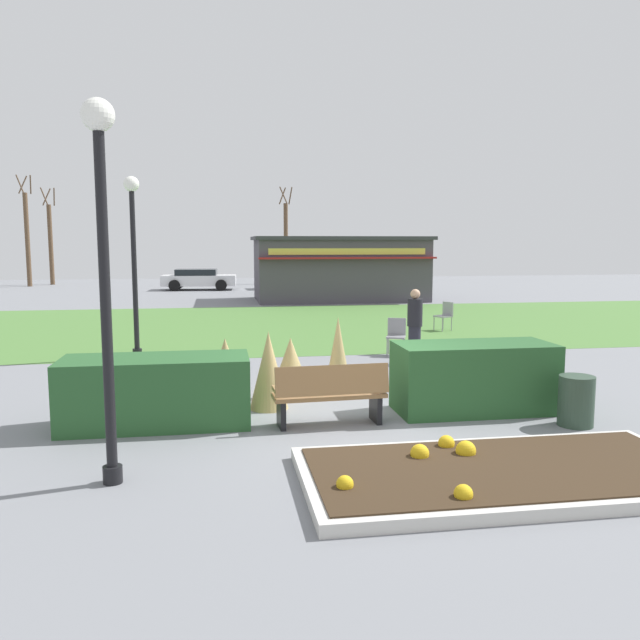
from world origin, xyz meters
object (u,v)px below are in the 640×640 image
(parked_car_west_slot, at_px, (198,279))
(person_strolling, at_px, (415,326))
(cafe_chair_west, at_px, (445,314))
(tree_left_bg, at_px, (27,237))
(food_kiosk, at_px, (339,268))
(lamppost_mid, at_px, (133,245))
(park_bench, at_px, (330,394))
(parked_car_center_slot, at_px, (293,278))
(tree_right_bg, at_px, (286,241))
(tree_center_bg, at_px, (51,242))
(lamppost_near, at_px, (103,247))
(cafe_chair_east, at_px, (396,333))
(trash_bin, at_px, (576,401))

(parked_car_west_slot, bearing_deg, person_strolling, -76.86)
(cafe_chair_west, height_order, tree_left_bg, tree_left_bg)
(food_kiosk, relative_size, cafe_chair_west, 9.17)
(lamppost_mid, height_order, food_kiosk, lamppost_mid)
(lamppost_mid, relative_size, cafe_chair_west, 4.79)
(food_kiosk, distance_m, person_strolling, 16.04)
(park_bench, relative_size, cafe_chair_west, 1.94)
(cafe_chair_west, distance_m, person_strolling, 5.68)
(cafe_chair_west, relative_size, tree_left_bg, 0.13)
(parked_car_center_slot, height_order, tree_right_bg, tree_right_bg)
(tree_center_bg, bearing_deg, parked_car_west_slot, -32.89)
(tree_right_bg, bearing_deg, food_kiosk, -84.44)
(tree_left_bg, xyz_separation_m, tree_center_bg, (0.96, 1.60, -0.31))
(tree_center_bg, bearing_deg, parked_car_center_slot, -22.28)
(park_bench, height_order, cafe_chair_west, park_bench)
(lamppost_near, distance_m, person_strolling, 8.68)
(cafe_chair_east, xyz_separation_m, parked_car_west_slot, (-5.41, 22.43, 0.12))
(park_bench, xyz_separation_m, trash_bin, (3.63, -0.58, -0.10))
(person_strolling, bearing_deg, tree_right_bg, -97.28)
(lamppost_near, height_order, lamppost_mid, same)
(tree_right_bg, bearing_deg, cafe_chair_west, -83.96)
(person_strolling, relative_size, tree_right_bg, 0.27)
(lamppost_mid, xyz_separation_m, parked_car_center_slot, (6.34, 21.75, -2.03))
(person_strolling, bearing_deg, park_bench, 51.80)
(lamppost_near, xyz_separation_m, parked_car_west_slot, (0.09, 29.96, -2.03))
(food_kiosk, bearing_deg, lamppost_mid, -118.41)
(food_kiosk, xyz_separation_m, person_strolling, (-1.33, -15.97, -0.65))
(food_kiosk, bearing_deg, trash_bin, -91.22)
(lamppost_mid, relative_size, parked_car_center_slot, 1.00)
(park_bench, bearing_deg, cafe_chair_west, 60.87)
(cafe_chair_east, xyz_separation_m, person_strolling, (0.10, -1.14, 0.33))
(parked_car_center_slot, xyz_separation_m, tree_right_bg, (0.09, 4.90, 2.17))
(person_strolling, height_order, parked_car_west_slot, person_strolling)
(lamppost_near, distance_m, tree_left_bg, 36.07)
(person_strolling, bearing_deg, cafe_chair_west, -124.29)
(lamppost_near, bearing_deg, trash_bin, 10.97)
(lamppost_near, bearing_deg, park_bench, 32.81)
(lamppost_near, xyz_separation_m, lamppost_mid, (-0.72, 8.21, 0.00))
(lamppost_near, relative_size, lamppost_mid, 1.00)
(park_bench, bearing_deg, tree_left_bg, 112.09)
(tree_right_bg, relative_size, tree_center_bg, 1.02)
(park_bench, bearing_deg, person_strolling, 58.86)
(person_strolling, distance_m, parked_car_center_slot, 23.57)
(lamppost_near, height_order, parked_car_center_slot, lamppost_near)
(park_bench, height_order, tree_right_bg, tree_right_bg)
(park_bench, xyz_separation_m, cafe_chair_west, (5.34, 9.58, 0.05))
(tree_right_bg, bearing_deg, parked_car_center_slot, -91.07)
(lamppost_mid, bearing_deg, tree_left_bg, 110.22)
(cafe_chair_west, bearing_deg, parked_car_center_slot, 97.89)
(park_bench, xyz_separation_m, tree_right_bg, (2.86, 33.02, 2.34))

